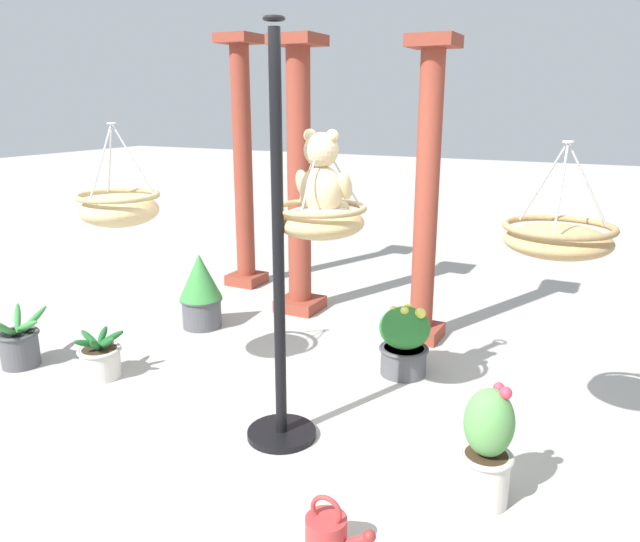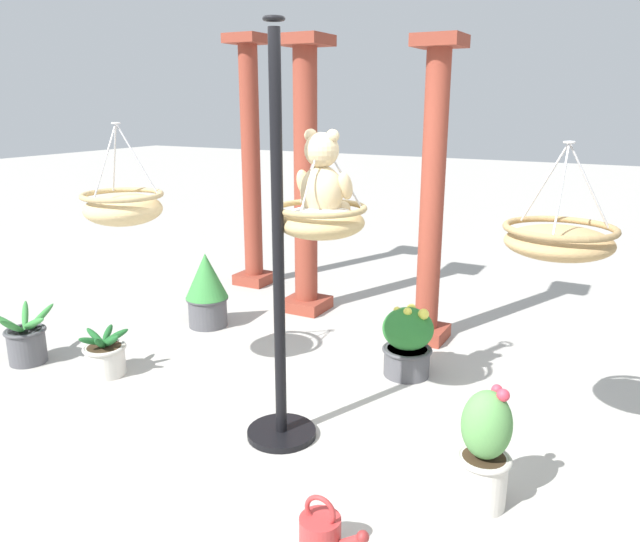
{
  "view_description": "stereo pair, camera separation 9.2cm",
  "coord_description": "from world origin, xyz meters",
  "views": [
    {
      "loc": [
        1.55,
        -3.06,
        2.06
      ],
      "look_at": [
        -0.03,
        0.07,
        1.09
      ],
      "focal_mm": 34.16,
      "sensor_mm": 36.0,
      "label": 1
    },
    {
      "loc": [
        1.63,
        -3.02,
        2.06
      ],
      "look_at": [
        -0.03,
        0.07,
        1.09
      ],
      "focal_mm": 34.16,
      "sensor_mm": 36.0,
      "label": 2
    }
  ],
  "objects": [
    {
      "name": "potted_plant_small_succulent",
      "position": [
        0.15,
        1.15,
        0.28
      ],
      "size": [
        0.39,
        0.39,
        0.58
      ],
      "color": "#4C4C51",
      "rests_on": "ground"
    },
    {
      "name": "hanging_basket_left_high",
      "position": [
        -1.53,
        -0.01,
        1.36
      ],
      "size": [
        0.56,
        0.56,
        0.69
      ],
      "color": "tan"
    },
    {
      "name": "hanging_basket_with_teddy",
      "position": [
        -0.08,
        0.17,
        1.38
      ],
      "size": [
        0.56,
        0.56,
        0.6
      ],
      "color": "tan"
    },
    {
      "name": "ground_plane",
      "position": [
        0.0,
        0.0,
        0.0
      ],
      "size": [
        40.0,
        40.0,
        0.0
      ],
      "primitive_type": "plane",
      "color": "#ADAAA3"
    },
    {
      "name": "display_pole_central",
      "position": [
        -0.23,
        -0.08,
        0.78
      ],
      "size": [
        0.44,
        0.44,
        2.5
      ],
      "color": "black",
      "rests_on": "ground"
    },
    {
      "name": "watering_can",
      "position": [
        0.49,
        -0.88,
        0.1
      ],
      "size": [
        0.35,
        0.2,
        0.3
      ],
      "color": "#B23333",
      "rests_on": "ground"
    },
    {
      "name": "greenhouse_pillar_right",
      "position": [
        0.04,
        1.94,
        1.24
      ],
      "size": [
        0.38,
        0.38,
        2.58
      ],
      "color": "brown",
      "rests_on": "ground"
    },
    {
      "name": "potted_plant_fern_front",
      "position": [
        -1.92,
        0.04,
        0.16
      ],
      "size": [
        0.38,
        0.39,
        0.38
      ],
      "color": "beige",
      "rests_on": "ground"
    },
    {
      "name": "potted_plant_flowering_red",
      "position": [
        1.06,
        -0.16,
        0.33
      ],
      "size": [
        0.29,
        0.29,
        0.68
      ],
      "color": "beige",
      "rests_on": "ground"
    },
    {
      "name": "potted_plant_tall_leafy",
      "position": [
        -1.9,
        1.28,
        0.36
      ],
      "size": [
        0.4,
        0.4,
        0.71
      ],
      "color": "#4C4C51",
      "rests_on": "ground"
    },
    {
      "name": "greenhouse_pillar_left",
      "position": [
        -2.31,
        2.66,
        1.33
      ],
      "size": [
        0.4,
        0.4,
        2.76
      ],
      "color": "brown",
      "rests_on": "ground"
    },
    {
      "name": "potted_plant_conical_shrub",
      "position": [
        -2.66,
        -0.1,
        0.19
      ],
      "size": [
        0.53,
        0.52,
        0.47
      ],
      "color": "#4C4C51",
      "rests_on": "ground"
    },
    {
      "name": "teddy_bear",
      "position": [
        -0.08,
        0.19,
        1.61
      ],
      "size": [
        0.37,
        0.33,
        0.53
      ],
      "color": "#D1B789"
    },
    {
      "name": "greenhouse_pillar_far_back",
      "position": [
        -1.31,
        2.13,
        1.28
      ],
      "size": [
        0.44,
        0.44,
        2.66
      ],
      "color": "brown",
      "rests_on": "ground"
    },
    {
      "name": "hanging_basket_right_low",
      "position": [
        1.25,
        0.4,
        1.35
      ],
      "size": [
        0.6,
        0.6,
        0.62
      ],
      "color": "tan"
    }
  ]
}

